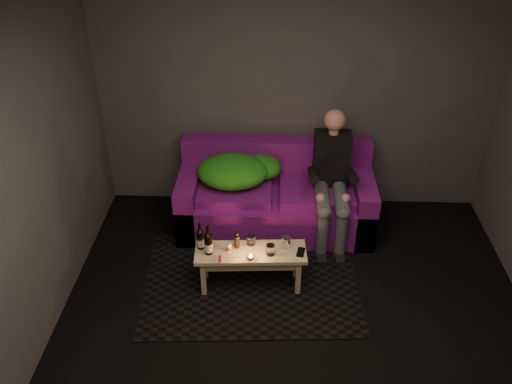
% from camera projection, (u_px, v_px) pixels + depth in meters
% --- Properties ---
extents(floor, '(4.50, 4.50, 0.00)m').
position_uv_depth(floor, '(296.00, 361.00, 4.22)').
color(floor, black).
rests_on(floor, ground).
extents(room, '(4.50, 4.50, 4.50)m').
position_uv_depth(room, '(304.00, 147.00, 3.71)').
color(room, silver).
rests_on(room, ground).
extents(rug, '(2.02, 1.52, 0.01)m').
position_uv_depth(rug, '(251.00, 281.00, 4.97)').
color(rug, black).
rests_on(rug, floor).
extents(sofa, '(1.95, 0.88, 0.84)m').
position_uv_depth(sofa, '(276.00, 198.00, 5.58)').
color(sofa, '#600E69').
rests_on(sofa, floor).
extents(green_blanket, '(0.86, 0.58, 0.29)m').
position_uv_depth(green_blanket, '(237.00, 170.00, 5.40)').
color(green_blanket, '#1F8418').
rests_on(green_blanket, sofa).
extents(person, '(0.35, 0.81, 1.30)m').
position_uv_depth(person, '(332.00, 176.00, 5.22)').
color(person, black).
rests_on(person, sofa).
extents(coffee_table, '(0.99, 0.36, 0.40)m').
position_uv_depth(coffee_table, '(251.00, 257.00, 4.75)').
color(coffee_table, tan).
rests_on(coffee_table, rug).
extents(beer_bottle_a, '(0.07, 0.07, 0.26)m').
position_uv_depth(beer_bottle_a, '(200.00, 239.00, 4.70)').
color(beer_bottle_a, black).
rests_on(beer_bottle_a, coffee_table).
extents(beer_bottle_b, '(0.07, 0.07, 0.29)m').
position_uv_depth(beer_bottle_b, '(208.00, 243.00, 4.63)').
color(beer_bottle_b, black).
rests_on(beer_bottle_b, coffee_table).
extents(salt_shaker, '(0.05, 0.05, 0.09)m').
position_uv_depth(salt_shaker, '(229.00, 247.00, 4.69)').
color(salt_shaker, silver).
rests_on(salt_shaker, coffee_table).
extents(pepper_mill, '(0.06, 0.06, 0.13)m').
position_uv_depth(pepper_mill, '(237.00, 242.00, 4.72)').
color(pepper_mill, black).
rests_on(pepper_mill, coffee_table).
extents(tumbler_back, '(0.09, 0.09, 0.09)m').
position_uv_depth(tumbler_back, '(251.00, 240.00, 4.77)').
color(tumbler_back, white).
rests_on(tumbler_back, coffee_table).
extents(tealight, '(0.06, 0.06, 0.04)m').
position_uv_depth(tealight, '(251.00, 257.00, 4.61)').
color(tealight, white).
rests_on(tealight, coffee_table).
extents(tumbler_front, '(0.08, 0.08, 0.10)m').
position_uv_depth(tumbler_front, '(271.00, 250.00, 4.65)').
color(tumbler_front, white).
rests_on(tumbler_front, coffee_table).
extents(steel_cup, '(0.10, 0.10, 0.11)m').
position_uv_depth(steel_cup, '(286.00, 243.00, 4.73)').
color(steel_cup, silver).
rests_on(steel_cup, coffee_table).
extents(smartphone, '(0.09, 0.14, 0.01)m').
position_uv_depth(smartphone, '(301.00, 252.00, 4.70)').
color(smartphone, black).
rests_on(smartphone, coffee_table).
extents(red_lighter, '(0.03, 0.08, 0.01)m').
position_uv_depth(red_lighter, '(220.00, 259.00, 4.62)').
color(red_lighter, red).
rests_on(red_lighter, coffee_table).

